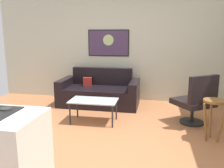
{
  "coord_description": "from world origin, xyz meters",
  "views": [
    {
      "loc": [
        0.82,
        -3.4,
        1.62
      ],
      "look_at": [
        0.03,
        0.9,
        0.7
      ],
      "focal_mm": 37.92,
      "sensor_mm": 36.0,
      "label": 1
    }
  ],
  "objects_px": {
    "couch": "(99,93)",
    "coffee_table": "(94,102)",
    "wall_painting": "(108,43)",
    "bar_stool": "(214,109)",
    "armchair": "(196,100)"
  },
  "relations": [
    {
      "from": "couch",
      "to": "coffee_table",
      "type": "relative_size",
      "value": 2.09
    },
    {
      "from": "coffee_table",
      "to": "armchair",
      "type": "xyz_separation_m",
      "value": [
        1.85,
        0.2,
        0.07
      ]
    },
    {
      "from": "wall_painting",
      "to": "armchair",
      "type": "bearing_deg",
      "value": -38.02
    },
    {
      "from": "couch",
      "to": "armchair",
      "type": "distance_m",
      "value": 2.21
    },
    {
      "from": "couch",
      "to": "coffee_table",
      "type": "distance_m",
      "value": 1.13
    },
    {
      "from": "coffee_table",
      "to": "wall_painting",
      "type": "relative_size",
      "value": 0.86
    },
    {
      "from": "couch",
      "to": "coffee_table",
      "type": "bearing_deg",
      "value": -81.92
    },
    {
      "from": "coffee_table",
      "to": "armchair",
      "type": "relative_size",
      "value": 0.94
    },
    {
      "from": "wall_painting",
      "to": "bar_stool",
      "type": "bearing_deg",
      "value": -46.03
    },
    {
      "from": "wall_painting",
      "to": "couch",
      "type": "bearing_deg",
      "value": -100.45
    },
    {
      "from": "coffee_table",
      "to": "bar_stool",
      "type": "xyz_separation_m",
      "value": [
        2.0,
        -0.44,
        0.12
      ]
    },
    {
      "from": "bar_stool",
      "to": "wall_painting",
      "type": "relative_size",
      "value": 0.64
    },
    {
      "from": "couch",
      "to": "bar_stool",
      "type": "xyz_separation_m",
      "value": [
        2.16,
        -1.55,
        0.23
      ]
    },
    {
      "from": "couch",
      "to": "wall_painting",
      "type": "relative_size",
      "value": 1.79
    },
    {
      "from": "bar_stool",
      "to": "wall_painting",
      "type": "bearing_deg",
      "value": 133.97
    }
  ]
}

